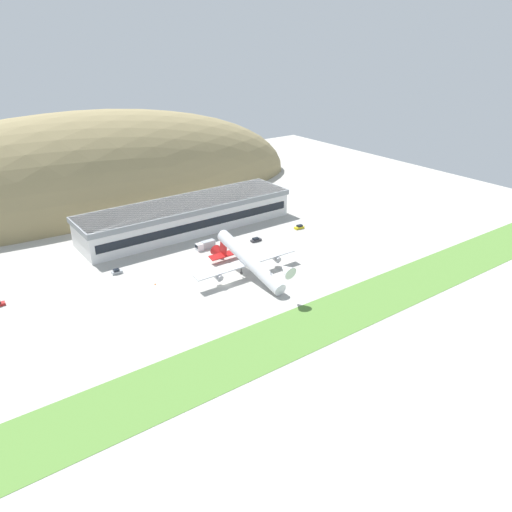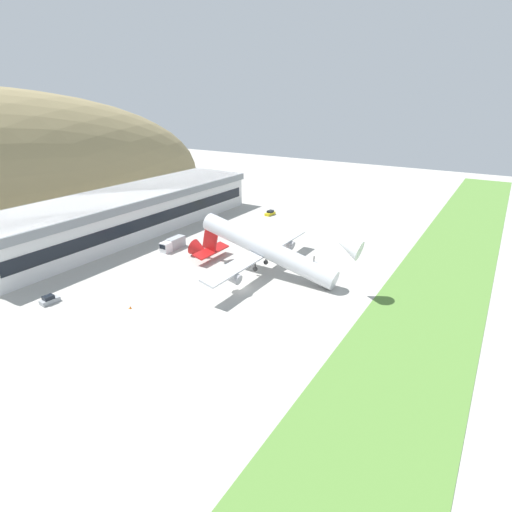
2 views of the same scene
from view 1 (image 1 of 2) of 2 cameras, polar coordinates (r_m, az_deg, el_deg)
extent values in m
plane|color=#ADAAA3|center=(166.65, -3.50, -3.30)|extent=(365.23, 365.23, 0.00)
cube|color=#568438|center=(142.04, 4.37, -8.72)|extent=(328.71, 20.25, 0.08)
ellipsoid|color=#8E7F56|center=(260.40, -19.40, 5.81)|extent=(244.79, 76.64, 86.29)
cube|color=silver|center=(211.91, -7.87, 4.56)|extent=(90.37, 21.66, 12.01)
cube|color=gray|center=(210.28, -7.95, 5.82)|extent=(91.57, 22.86, 2.16)
cube|color=black|center=(203.15, -6.38, 3.56)|extent=(86.75, 0.16, 3.36)
cylinder|color=silver|center=(168.77, -0.72, -0.56)|extent=(4.36, 34.73, 12.02)
cone|color=silver|center=(153.12, 3.44, -1.54)|extent=(4.28, 5.64, 5.24)
cone|color=red|center=(185.57, -4.23, 0.26)|extent=(4.28, 6.49, 5.44)
cube|color=red|center=(180.83, -3.70, 1.40)|extent=(0.50, 5.80, 9.47)
cube|color=red|center=(182.80, -3.70, 0.14)|extent=(11.34, 3.06, 1.04)
cube|color=silver|center=(170.51, -1.05, -0.72)|extent=(40.47, 3.61, 1.25)
cylinder|color=#9E9EA3|center=(164.80, -4.40, -2.29)|extent=(2.30, 4.02, 3.05)
cylinder|color=#9E9EA3|center=(177.31, 2.27, -0.21)|extent=(2.30, 4.02, 3.05)
cylinder|color=#2D2D2D|center=(170.29, -1.70, -1.62)|extent=(0.28, 0.28, 2.20)
cylinder|color=#2D2D2D|center=(170.78, -1.70, -1.95)|extent=(0.45, 1.10, 1.10)
cylinder|color=#2D2D2D|center=(172.76, -0.39, -1.21)|extent=(0.28, 0.28, 2.20)
cylinder|color=#2D2D2D|center=(173.24, -0.39, -1.54)|extent=(0.45, 1.10, 1.10)
cylinder|color=#2D2D2D|center=(160.35, 1.73, -2.09)|extent=(0.22, 0.22, 1.98)
cylinder|color=#2D2D2D|center=(160.79, 1.72, -2.41)|extent=(0.30, 0.82, 0.82)
cube|color=#999EA3|center=(180.31, -15.60, -1.79)|extent=(3.72, 2.03, 0.91)
cube|color=black|center=(179.91, -15.68, -1.57)|extent=(2.08, 1.65, 0.75)
cube|color=#333338|center=(199.74, 0.01, 1.80)|extent=(4.55, 1.85, 0.85)
cube|color=black|center=(199.33, -0.05, 1.99)|extent=(2.52, 1.52, 0.70)
cube|color=gold|center=(213.37, 4.95, 3.25)|extent=(4.40, 2.10, 0.90)
cube|color=black|center=(213.20, 5.01, 3.46)|extent=(2.45, 1.71, 0.73)
cube|color=silver|center=(192.48, -6.49, 1.02)|extent=(2.54, 2.44, 2.71)
cube|color=black|center=(191.70, -6.83, 1.06)|extent=(0.10, 2.05, 1.19)
cube|color=#999EA3|center=(194.24, -5.50, 1.34)|extent=(5.37, 2.47, 2.98)
cube|color=orange|center=(169.80, -11.45, -3.22)|extent=(0.52, 0.52, 0.03)
cone|color=orange|center=(169.66, -11.45, -3.13)|extent=(0.40, 0.40, 0.55)
camera|label=2|loc=(91.12, -23.33, -3.07)|focal=28.00mm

